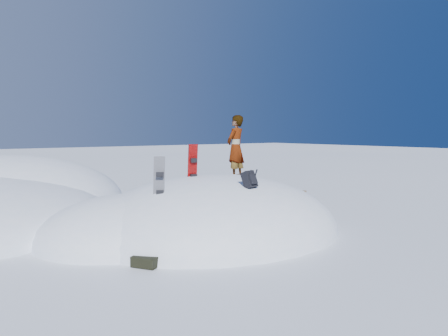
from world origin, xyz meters
TOP-DOWN VIEW (x-y plane):
  - ground at (0.00, 0.00)m, footprint 120.00×120.00m
  - snow_mound at (-0.17, 0.24)m, footprint 8.00×6.00m
  - rock_outcrop at (3.72, 3.01)m, footprint 4.68×4.41m
  - snowboard_red at (-0.50, 0.25)m, footprint 0.28×0.21m
  - snowboard_dark at (-1.87, -0.44)m, footprint 0.36×0.36m
  - backpack at (0.03, -1.40)m, footprint 0.34×0.42m
  - gear_pile at (-2.61, -1.50)m, footprint 1.00×0.81m
  - person at (1.50, 0.96)m, footprint 0.82×0.68m

SIDE VIEW (x-z plane):
  - ground at x=0.00m, z-range 0.00..0.00m
  - snow_mound at x=-0.17m, z-range -1.50..1.50m
  - rock_outcrop at x=3.72m, z-range -0.82..0.85m
  - gear_pile at x=-2.61m, z-range 0.00..0.26m
  - snowboard_dark at x=-1.87m, z-range 0.73..2.09m
  - backpack at x=0.03m, z-range 1.26..1.74m
  - snowboard_red at x=-0.50m, z-range 0.94..2.33m
  - person at x=1.50m, z-range 1.19..3.12m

